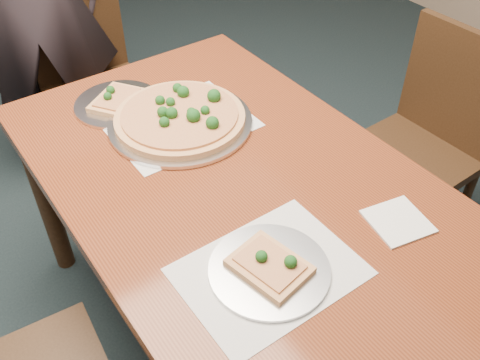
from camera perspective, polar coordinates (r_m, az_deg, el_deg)
ground at (r=2.10m, az=-8.39°, el=-14.03°), size 8.00×8.00×0.00m
dining_table at (r=1.52m, az=-0.00°, el=-2.59°), size 0.90×1.50×0.75m
chair_far at (r=2.46m, az=-15.52°, el=10.72°), size 0.43×0.43×0.91m
chair_right at (r=2.12m, az=19.20°, el=4.36°), size 0.43×0.43×0.91m
placemat_main at (r=1.68m, az=-6.37°, el=5.98°), size 0.42×0.32×0.00m
placemat_near at (r=1.24m, az=3.13°, el=-9.70°), size 0.40×0.30×0.00m
pizza_pan at (r=1.66m, az=-6.35°, el=6.62°), size 0.45×0.45×0.07m
slice_plate_near at (r=1.23m, az=3.18°, el=-9.33°), size 0.28×0.28×0.06m
slice_plate_far at (r=1.79m, az=-12.93°, el=8.12°), size 0.28×0.28×0.05m
napkin at (r=1.40m, az=16.50°, el=-4.25°), size 0.17×0.17×0.01m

